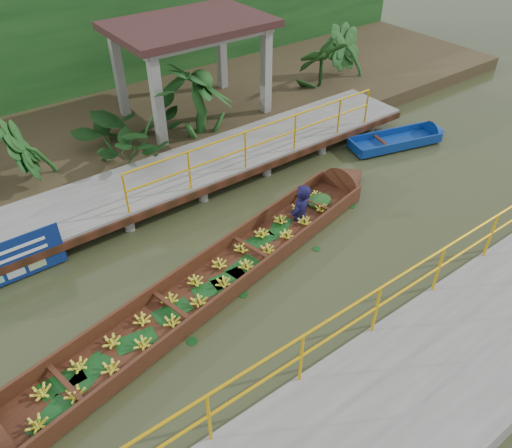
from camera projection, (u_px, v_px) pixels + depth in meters
ground at (231, 276)px, 10.33m from camera, size 80.00×80.00×0.00m
land_strip at (90, 132)px, 14.95m from camera, size 30.00×8.00×0.45m
far_dock at (153, 184)px, 12.23m from camera, size 16.00×2.06×1.66m
near_dock at (431, 384)px, 7.96m from camera, size 18.00×2.40×1.73m
pavilion at (190, 35)px, 14.02m from camera, size 4.40×3.00×3.00m
foliage_backdrop at (48, 50)px, 15.45m from camera, size 30.00×0.80×4.00m
vendor_boat at (227, 267)px, 10.21m from camera, size 11.08×3.36×2.29m
moored_blue_boat at (416, 137)px, 14.88m from camera, size 3.30×1.60×0.76m
tropical_plants at (189, 99)px, 13.87m from camera, size 14.61×1.61×2.01m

